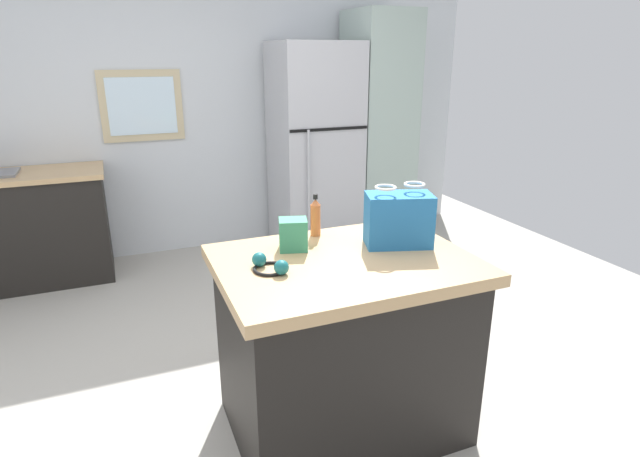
% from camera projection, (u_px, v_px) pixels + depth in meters
% --- Properties ---
extents(ground, '(6.51, 6.51, 0.00)m').
position_uv_depth(ground, '(289.00, 386.00, 2.91)').
color(ground, '#ADA89E').
extents(back_wall, '(5.43, 0.13, 2.59)m').
position_uv_depth(back_wall, '(196.00, 110.00, 4.68)').
color(back_wall, silver).
rests_on(back_wall, ground).
extents(kitchen_island, '(1.15, 0.85, 0.90)m').
position_uv_depth(kitchen_island, '(344.00, 345.00, 2.47)').
color(kitchen_island, black).
rests_on(kitchen_island, ground).
extents(refrigerator, '(0.73, 0.73, 1.89)m').
position_uv_depth(refrigerator, '(314.00, 149.00, 4.77)').
color(refrigerator, '#B7B7BC').
rests_on(refrigerator, ground).
extents(tall_cabinet, '(0.54, 0.65, 2.16)m').
position_uv_depth(tall_cabinet, '(378.00, 130.00, 4.96)').
color(tall_cabinet, '#9EB2A8').
rests_on(tall_cabinet, ground).
extents(sink_counter, '(1.25, 0.60, 1.09)m').
position_uv_depth(sink_counter, '(25.00, 228.00, 4.10)').
color(sink_counter, black).
rests_on(sink_counter, ground).
extents(shopping_bag, '(0.35, 0.26, 0.30)m').
position_uv_depth(shopping_bag, '(399.00, 219.00, 2.46)').
color(shopping_bag, '#236BAD').
rests_on(shopping_bag, kitchen_island).
extents(small_box, '(0.16, 0.14, 0.15)m').
position_uv_depth(small_box, '(293.00, 234.00, 2.42)').
color(small_box, '#388E66').
rests_on(small_box, kitchen_island).
extents(bottle, '(0.05, 0.05, 0.22)m').
position_uv_depth(bottle, '(315.00, 217.00, 2.60)').
color(bottle, '#C66633').
rests_on(bottle, kitchen_island).
extents(ear_defenders, '(0.20, 0.20, 0.06)m').
position_uv_depth(ear_defenders, '(270.00, 265.00, 2.20)').
color(ear_defenders, black).
rests_on(ear_defenders, kitchen_island).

